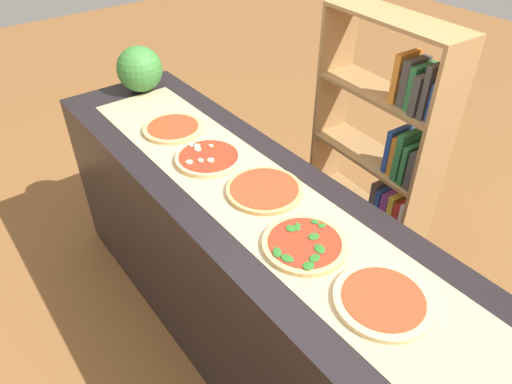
% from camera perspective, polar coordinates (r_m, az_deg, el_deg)
% --- Properties ---
extents(ground_plane, '(12.00, 12.00, 0.00)m').
position_cam_1_polar(ground_plane, '(2.51, 0.00, -18.01)').
color(ground_plane, brown).
extents(counter, '(2.57, 0.64, 0.95)m').
position_cam_1_polar(counter, '(2.13, 0.00, -10.69)').
color(counter, black).
rests_on(counter, ground_plane).
extents(parchment_paper, '(2.17, 0.40, 0.00)m').
position_cam_1_polar(parchment_paper, '(1.80, 0.00, -0.48)').
color(parchment_paper, tan).
rests_on(parchment_paper, counter).
extents(pizza_plain_0, '(0.28, 0.28, 0.02)m').
position_cam_1_polar(pizza_plain_0, '(2.25, -10.01, 7.71)').
color(pizza_plain_0, '#DBB26B').
rests_on(pizza_plain_0, parchment_paper).
extents(pizza_mushroom_1, '(0.28, 0.28, 0.03)m').
position_cam_1_polar(pizza_mushroom_1, '(2.01, -5.81, 4.17)').
color(pizza_mushroom_1, '#E5C17F').
rests_on(pizza_mushroom_1, parchment_paper).
extents(pizza_plain_2, '(0.30, 0.30, 0.02)m').
position_cam_1_polar(pizza_plain_2, '(1.82, 1.04, 0.28)').
color(pizza_plain_2, tan).
rests_on(pizza_plain_2, parchment_paper).
extents(pizza_spinach_3, '(0.29, 0.29, 0.02)m').
position_cam_1_polar(pizza_spinach_3, '(1.59, 5.94, -6.30)').
color(pizza_spinach_3, '#DBB26B').
rests_on(pizza_spinach_3, parchment_paper).
extents(pizza_plain_4, '(0.30, 0.30, 0.02)m').
position_cam_1_polar(pizza_plain_4, '(1.47, 15.24, -12.58)').
color(pizza_plain_4, '#E5C17F').
rests_on(pizza_plain_4, parchment_paper).
extents(watermelon, '(0.24, 0.24, 0.24)m').
position_cam_1_polar(watermelon, '(2.64, -14.01, 14.34)').
color(watermelon, '#387A33').
rests_on(watermelon, counter).
extents(bookshelf, '(0.73, 0.28, 1.44)m').
position_cam_1_polar(bookshelf, '(2.49, 15.67, 3.03)').
color(bookshelf, '#A87A47').
rests_on(bookshelf, ground_plane).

